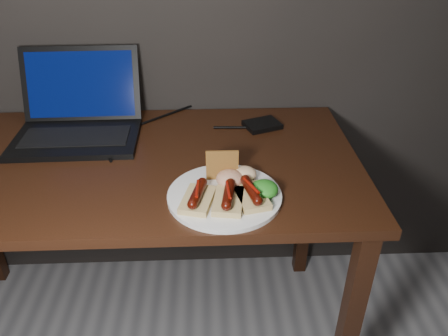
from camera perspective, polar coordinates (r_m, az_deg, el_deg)
desk at (r=1.35m, az=-13.04°, el=-2.17°), size 1.40×0.70×0.75m
laptop at (r=1.47m, az=-18.52°, el=6.23°), size 0.39×0.34×0.25m
hard_drive at (r=1.46m, az=5.01°, el=5.65°), size 0.14×0.12×0.02m
desk_cables at (r=1.46m, az=-14.06°, el=4.56°), size 0.92×0.39×0.01m
plate at (r=1.11m, az=0.06°, el=-3.63°), size 0.36×0.36×0.01m
bread_sausage_left at (r=1.07m, az=-3.46°, el=-3.78°), size 0.10×0.13×0.04m
bread_sausage_center at (r=1.06m, az=0.57°, el=-3.93°), size 0.09×0.12×0.04m
bread_sausage_right at (r=1.08m, az=3.55°, el=-3.38°), size 0.09×0.13×0.04m
crispbread at (r=1.14m, az=-0.24°, el=0.37°), size 0.08×0.01×0.08m
salad_greens at (r=1.09m, az=5.29°, el=-2.74°), size 0.07×0.07×0.04m
salsa_mound at (r=1.13m, az=0.77°, el=-1.38°), size 0.07×0.07×0.04m
coleslaw_mound at (r=1.15m, az=2.69°, el=-0.78°), size 0.06×0.06×0.04m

